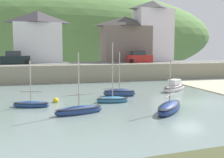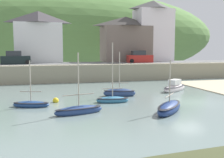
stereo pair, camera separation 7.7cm
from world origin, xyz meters
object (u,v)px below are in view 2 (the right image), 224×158
(dinghy_open_wooden, at_px, (112,99))
(sailboat_nearest_shore, at_px, (169,108))
(sailboat_blue_trim, at_px, (31,104))
(parked_car_near_slipway, at_px, (15,59))
(waterfront_building_centre, at_px, (126,39))
(sailboat_far_left, at_px, (119,93))
(waterfront_building_right, at_px, (153,31))
(motorboat_with_cabin, at_px, (175,88))
(mooring_buoy, at_px, (56,101))
(waterfront_building_left, at_px, (39,36))
(parked_car_by_wall, at_px, (139,58))
(sailboat_tall_mast, at_px, (79,110))

(dinghy_open_wooden, bearing_deg, sailboat_nearest_shore, -48.52)
(dinghy_open_wooden, height_order, sailboat_blue_trim, dinghy_open_wooden)
(sailboat_blue_trim, xyz_separation_m, parked_car_near_slipway, (-2.64, 19.47, 2.98))
(waterfront_building_centre, relative_size, sailboat_far_left, 1.88)
(dinghy_open_wooden, distance_m, sailboat_blue_trim, 6.85)
(dinghy_open_wooden, distance_m, sailboat_nearest_shore, 5.55)
(waterfront_building_right, relative_size, sailboat_blue_trim, 2.81)
(waterfront_building_right, height_order, sailboat_far_left, waterfront_building_right)
(waterfront_building_centre, distance_m, waterfront_building_right, 5.40)
(motorboat_with_cabin, bearing_deg, parked_car_near_slipway, 103.69)
(motorboat_with_cabin, bearing_deg, mooring_buoy, 157.39)
(waterfront_building_left, height_order, dinghy_open_wooden, waterfront_building_left)
(dinghy_open_wooden, relative_size, parked_car_near_slipway, 1.28)
(dinghy_open_wooden, relative_size, mooring_buoy, 10.14)
(waterfront_building_right, height_order, parked_car_by_wall, waterfront_building_right)
(sailboat_blue_trim, bearing_deg, sailboat_tall_mast, -26.92)
(sailboat_nearest_shore, distance_m, sailboat_tall_mast, 6.70)
(dinghy_open_wooden, bearing_deg, waterfront_building_right, 66.31)
(parked_car_by_wall, bearing_deg, waterfront_building_left, 168.28)
(sailboat_nearest_shore, xyz_separation_m, motorboat_with_cabin, (5.21, 9.08, 0.06))
(parked_car_by_wall, bearing_deg, sailboat_tall_mast, -115.94)
(waterfront_building_right, distance_m, parked_car_near_slipway, 24.37)
(motorboat_with_cabin, xyz_separation_m, sailboat_far_left, (-6.89, -1.64, -0.04))
(sailboat_far_left, xyz_separation_m, parked_car_near_slipway, (-10.98, 16.47, 2.89))
(sailboat_blue_trim, distance_m, sailboat_far_left, 8.86)
(sailboat_nearest_shore, xyz_separation_m, sailboat_far_left, (-1.68, 7.44, 0.02))
(dinghy_open_wooden, relative_size, motorboat_with_cabin, 1.22)
(sailboat_far_left, bearing_deg, sailboat_tall_mast, -113.47)
(sailboat_blue_trim, distance_m, motorboat_with_cabin, 15.92)
(waterfront_building_left, bearing_deg, mooring_buoy, -86.68)
(waterfront_building_left, xyz_separation_m, mooring_buoy, (1.31, -22.62, -6.49))
(waterfront_building_right, bearing_deg, parked_car_near_slipway, -169.15)
(waterfront_building_left, height_order, sailboat_tall_mast, waterfront_building_left)
(sailboat_far_left, bearing_deg, parked_car_near_slipway, 137.98)
(waterfront_building_left, xyz_separation_m, waterfront_building_right, (20.12, 0.00, 1.26))
(waterfront_building_centre, relative_size, sailboat_tall_mast, 1.89)
(sailboat_far_left, bearing_deg, sailboat_nearest_shore, -62.98)
(waterfront_building_left, relative_size, dinghy_open_wooden, 1.56)
(waterfront_building_centre, relative_size, sailboat_blue_trim, 2.23)
(dinghy_open_wooden, relative_size, sailboat_far_left, 1.16)
(waterfront_building_right, xyz_separation_m, parked_car_near_slipway, (-23.49, -4.50, -4.71))
(waterfront_building_left, distance_m, sailboat_far_left, 23.19)
(waterfront_building_left, bearing_deg, parked_car_near_slipway, -126.78)
(waterfront_building_centre, bearing_deg, motorboat_with_cabin, -91.30)
(waterfront_building_centre, height_order, parked_car_by_wall, waterfront_building_centre)
(sailboat_tall_mast, relative_size, parked_car_by_wall, 1.09)
(waterfront_building_centre, xyz_separation_m, parked_car_near_slipway, (-18.31, -4.50, -3.19))
(waterfront_building_centre, bearing_deg, sailboat_nearest_shore, -101.24)
(waterfront_building_centre, xyz_separation_m, sailboat_blue_trim, (-15.66, -23.97, -6.18))
(sailboat_nearest_shore, relative_size, mooring_buoy, 7.93)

